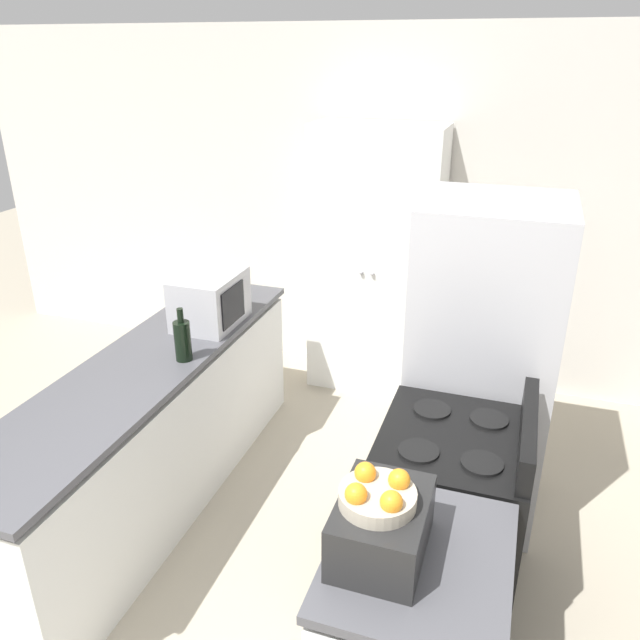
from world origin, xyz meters
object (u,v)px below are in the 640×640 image
object	(u,v)px
toaster_oven	(381,527)
pantry_cabinet	(375,263)
refrigerator	(481,363)
microwave	(210,299)
wine_bottle	(183,340)
fruit_bowl	(378,494)
stove	(447,516)

from	to	relation	value
toaster_oven	pantry_cabinet	bearing A→B (deg)	104.44
refrigerator	microwave	xyz separation A→B (m)	(-1.60, -0.02, 0.17)
refrigerator	microwave	size ratio (longest dim) A/B	3.93
refrigerator	microwave	world-z (taller)	refrigerator
pantry_cabinet	microwave	size ratio (longest dim) A/B	4.38
microwave	toaster_oven	size ratio (longest dim) A/B	1.16
pantry_cabinet	microwave	world-z (taller)	pantry_cabinet
wine_bottle	fruit_bowl	size ratio (longest dim) A/B	1.18
pantry_cabinet	stove	distance (m)	2.17
microwave	fruit_bowl	world-z (taller)	microwave
fruit_bowl	wine_bottle	bearing A→B (deg)	141.86
pantry_cabinet	stove	xyz separation A→B (m)	(0.84, -1.93, -0.52)
toaster_oven	stove	bearing A→B (deg)	78.81
pantry_cabinet	wine_bottle	world-z (taller)	pantry_cabinet
stove	microwave	bearing A→B (deg)	154.83
stove	toaster_oven	xyz separation A→B (m)	(-0.15, -0.76, 0.54)
fruit_bowl	pantry_cabinet	bearing A→B (deg)	104.09
pantry_cabinet	fruit_bowl	size ratio (longest dim) A/B	7.87
pantry_cabinet	stove	bearing A→B (deg)	-66.46
stove	pantry_cabinet	bearing A→B (deg)	113.54
microwave	wine_bottle	bearing A→B (deg)	-79.75
stove	toaster_oven	distance (m)	0.94
stove	toaster_oven	size ratio (longest dim) A/B	2.74
microwave	pantry_cabinet	bearing A→B (deg)	59.25
refrigerator	fruit_bowl	bearing A→B (deg)	-97.62
wine_bottle	stove	bearing A→B (deg)	-9.88
toaster_oven	fruit_bowl	bearing A→B (deg)	-135.22
refrigerator	microwave	bearing A→B (deg)	-179.17
pantry_cabinet	microwave	distance (m)	1.40
refrigerator	toaster_oven	size ratio (longest dim) A/B	4.56
pantry_cabinet	toaster_oven	bearing A→B (deg)	-75.56
pantry_cabinet	toaster_oven	xyz separation A→B (m)	(0.69, -2.69, 0.02)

